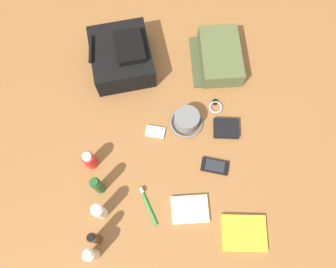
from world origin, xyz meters
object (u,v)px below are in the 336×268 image
object	(u,v)px
paperback_novel	(244,233)
toiletry_pouch	(219,56)
bucket_hat	(187,120)
cologne_bottle	(95,238)
sunscreen_spray	(90,160)
toothbrush	(147,204)
backpack	(122,56)
notepad	(190,209)
media_player	(155,132)
toothpaste_tube	(100,212)
wristwatch	(216,107)
lotion_bottle	(91,255)
shampoo_bottle	(98,185)
cell_phone	(215,166)
wallet	(226,128)

from	to	relation	value
paperback_novel	toiletry_pouch	bearing A→B (deg)	0.69
bucket_hat	cologne_bottle	size ratio (longest dim) A/B	1.07
bucket_hat	sunscreen_spray	distance (m)	0.45
cologne_bottle	sunscreen_spray	distance (m)	0.31
toothbrush	backpack	bearing A→B (deg)	7.34
notepad	media_player	bearing A→B (deg)	19.80
toothpaste_tube	wristwatch	xyz separation A→B (m)	(0.44, -0.51, -0.06)
lotion_bottle	shampoo_bottle	bearing A→B (deg)	-4.75
cell_phone	notepad	xyz separation A→B (m)	(-0.17, 0.12, 0.00)
toothbrush	notepad	world-z (taller)	toothbrush
lotion_bottle	notepad	xyz separation A→B (m)	(0.15, -0.38, -0.05)
toothbrush	cell_phone	bearing A→B (deg)	-64.57
lotion_bottle	backpack	bearing A→B (deg)	-8.42
toiletry_pouch	cell_phone	distance (m)	0.53
lotion_bottle	paperback_novel	distance (m)	0.59
cologne_bottle	toothbrush	world-z (taller)	cologne_bottle
bucket_hat	cologne_bottle	bearing A→B (deg)	140.51
wallet	notepad	xyz separation A→B (m)	(-0.34, 0.19, -0.00)
shampoo_bottle	wristwatch	world-z (taller)	shampoo_bottle
bucket_hat	cell_phone	bearing A→B (deg)	-153.39
backpack	paperback_novel	xyz separation A→B (m)	(-0.81, -0.46, -0.06)
sunscreen_spray	wallet	distance (m)	0.60
backpack	shampoo_bottle	xyz separation A→B (m)	(-0.60, 0.10, 0.00)
cologne_bottle	sunscreen_spray	world-z (taller)	cologne_bottle
lotion_bottle	cell_phone	distance (m)	0.60
bucket_hat	toothbrush	bearing A→B (deg)	151.48
cologne_bottle	wristwatch	size ratio (longest dim) A/B	1.97
toiletry_pouch	cologne_bottle	size ratio (longest dim) A/B	2.09
cologne_bottle	paperback_novel	bearing A→B (deg)	-91.49
lotion_bottle	toothpaste_tube	world-z (taller)	toothpaste_tube
cologne_bottle	paperback_novel	xyz separation A→B (m)	(-0.02, -0.58, -0.06)
cologne_bottle	toothpaste_tube	size ratio (longest dim) A/B	1.00
cologne_bottle	toothpaste_tube	world-z (taller)	same
toiletry_pouch	toothbrush	size ratio (longest dim) A/B	1.84
lotion_bottle	toothbrush	world-z (taller)	lotion_bottle
bucket_hat	toothpaste_tube	xyz separation A→B (m)	(-0.37, 0.37, 0.04)
shampoo_bottle	backpack	bearing A→B (deg)	-9.99
cologne_bottle	notepad	world-z (taller)	cologne_bottle
toothpaste_tube	notepad	xyz separation A→B (m)	(-0.01, -0.35, -0.06)
backpack	media_player	world-z (taller)	backpack
shampoo_bottle	paperback_novel	xyz separation A→B (m)	(-0.21, -0.57, -0.06)
wallet	shampoo_bottle	bearing A→B (deg)	118.33
bucket_hat	lotion_bottle	distance (m)	0.67
backpack	toothbrush	distance (m)	0.68
lotion_bottle	cologne_bottle	xyz separation A→B (m)	(0.06, -0.01, 0.01)
lotion_bottle	wristwatch	world-z (taller)	lotion_bottle
sunscreen_spray	cell_phone	distance (m)	0.53
toothpaste_tube	media_player	bearing A→B (deg)	-34.26
cologne_bottle	cell_phone	size ratio (longest dim) A/B	1.10
backpack	shampoo_bottle	world-z (taller)	backpack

